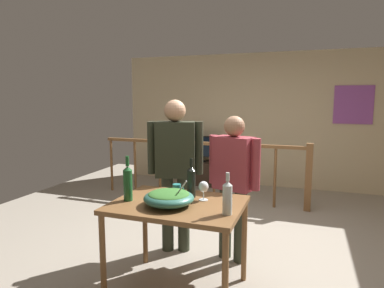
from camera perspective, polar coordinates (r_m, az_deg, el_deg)
ground_plane at (r=4.02m, az=6.56°, el=-17.24°), size 7.71×7.71×0.00m
back_wall at (r=6.58m, az=12.51°, el=3.98°), size 5.73×0.10×2.55m
framed_picture at (r=6.50m, az=25.92°, el=6.06°), size 0.64×0.03×0.67m
stair_railing at (r=5.43m, az=6.20°, el=-3.39°), size 3.53×0.10×1.04m
tv_console at (r=6.64m, az=1.70°, el=-4.95°), size 0.90×0.40×0.46m
flat_screen_tv at (r=6.51m, az=1.64°, el=-0.48°), size 0.69×0.12×0.51m
serving_table at (r=2.93m, az=-2.46°, el=-11.67°), size 1.11×0.83×0.81m
salad_bowl at (r=2.81m, az=-3.98°, el=-9.08°), size 0.42×0.42×0.23m
wine_glass at (r=2.93m, az=1.99°, el=-7.43°), size 0.09×0.09×0.17m
wine_bottle_dark at (r=3.01m, az=-0.12°, el=-6.39°), size 0.08×0.08×0.36m
wine_bottle_clear at (r=2.59m, az=6.08°, el=-9.03°), size 0.08×0.08×0.33m
wine_bottle_green at (r=2.96m, az=-10.94°, el=-6.50°), size 0.08×0.08×0.39m
mug_teal at (r=3.11m, az=-2.59°, el=-7.77°), size 0.11×0.08×0.10m
person_standing_left at (r=3.64m, az=-2.87°, el=-3.17°), size 0.59×0.33×1.69m
person_standing_right at (r=3.47m, az=7.12°, el=-5.64°), size 0.56×0.32×1.53m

